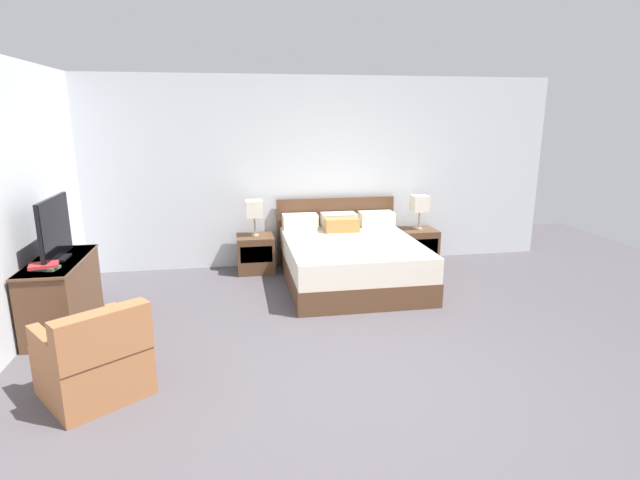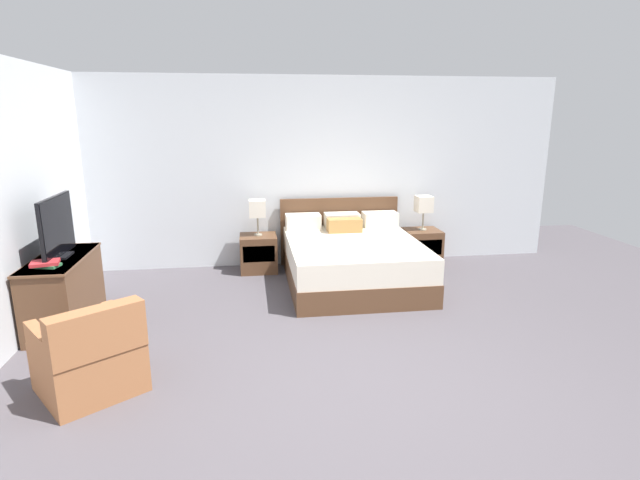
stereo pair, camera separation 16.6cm
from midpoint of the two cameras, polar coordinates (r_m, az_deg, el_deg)
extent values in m
plane|color=#4C474C|center=(4.06, 6.60, -17.29)|extent=(10.89, 10.89, 0.00)
cube|color=silver|center=(7.11, -0.64, 7.73)|extent=(7.22, 0.06, 2.64)
cube|color=silver|center=(5.35, -31.37, 3.55)|extent=(0.06, 5.43, 2.64)
cube|color=brown|center=(6.38, 4.55, -3.92)|extent=(1.64, 1.94, 0.28)
cube|color=beige|center=(6.29, 4.61, -1.43)|extent=(1.62, 1.92, 0.29)
cube|color=brown|center=(7.23, 2.87, 1.07)|extent=(1.70, 0.05, 0.96)
cube|color=beige|center=(6.91, -1.26, 2.13)|extent=(0.48, 0.28, 0.20)
cube|color=beige|center=(7.00, 3.20, 2.26)|extent=(0.48, 0.28, 0.20)
cube|color=beige|center=(7.12, 7.53, 2.37)|extent=(0.48, 0.28, 0.20)
cube|color=#A87A42|center=(6.74, 3.50, 1.70)|extent=(0.46, 0.22, 0.18)
cube|color=brown|center=(6.93, -6.35, -1.50)|extent=(0.50, 0.46, 0.50)
cube|color=#3C2718|center=(6.70, -6.29, -1.61)|extent=(0.43, 0.01, 0.22)
cube|color=brown|center=(7.38, 12.17, -0.78)|extent=(0.50, 0.46, 0.50)
cube|color=#3C2718|center=(7.16, 12.81, -0.85)|extent=(0.43, 0.01, 0.22)
cylinder|color=gray|center=(6.87, -6.41, 0.60)|extent=(0.11, 0.11, 0.02)
cylinder|color=gray|center=(6.84, -6.44, 1.67)|extent=(0.02, 0.02, 0.25)
cube|color=beige|center=(6.79, -6.49, 3.62)|extent=(0.22, 0.22, 0.23)
cylinder|color=gray|center=(7.32, 12.27, 1.20)|extent=(0.11, 0.11, 0.02)
cylinder|color=gray|center=(7.29, 12.33, 2.21)|extent=(0.02, 0.02, 0.25)
cube|color=beige|center=(7.25, 12.42, 4.04)|extent=(0.22, 0.22, 0.23)
cube|color=brown|center=(5.70, -26.46, -5.30)|extent=(0.46, 1.15, 0.72)
cube|color=brown|center=(5.60, -26.85, -1.93)|extent=(0.48, 1.18, 0.02)
cube|color=black|center=(5.62, -26.78, -1.62)|extent=(0.18, 0.25, 0.02)
cube|color=black|center=(5.56, -27.12, 1.36)|extent=(0.04, 0.82, 0.61)
cube|color=black|center=(5.55, -26.92, 1.37)|extent=(0.01, 0.79, 0.58)
cube|color=#2D7042|center=(5.30, -27.96, -2.61)|extent=(0.24, 0.19, 0.03)
cube|color=#B7282D|center=(5.30, -28.14, -2.32)|extent=(0.28, 0.24, 0.03)
cube|color=#935B38|center=(4.37, -23.86, -13.09)|extent=(0.95, 0.95, 0.40)
cube|color=#935B38|center=(3.98, -23.02, -9.68)|extent=(0.65, 0.53, 0.36)
cube|color=#935B38|center=(4.18, -28.09, -10.47)|extent=(0.44, 0.56, 0.18)
cube|color=#935B38|center=(4.35, -20.57, -8.73)|extent=(0.44, 0.56, 0.18)
camera|label=1|loc=(0.08, -89.14, 0.22)|focal=28.00mm
camera|label=2|loc=(0.08, 90.86, -0.22)|focal=28.00mm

